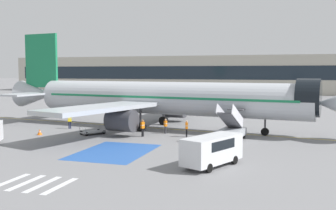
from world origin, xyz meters
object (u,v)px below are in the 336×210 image
(fuel_tanker, at_px, (159,100))
(service_van_1, at_px, (212,148))
(ground_crew_1, at_px, (187,127))
(baggage_cart, at_px, (93,132))
(traffic_cone_0, at_px, (40,132))
(terminal_building, at_px, (213,74))
(boarding_stairs_forward, at_px, (230,131))
(ground_crew_2, at_px, (143,127))
(airliner, at_px, (160,98))
(ground_crew_3, at_px, (166,125))
(ground_crew_0, at_px, (70,120))

(fuel_tanker, height_order, service_van_1, fuel_tanker)
(ground_crew_1, bearing_deg, baggage_cart, 74.92)
(ground_crew_1, height_order, traffic_cone_0, ground_crew_1)
(ground_crew_1, bearing_deg, service_van_1, 179.89)
(baggage_cart, distance_m, terminal_building, 87.25)
(boarding_stairs_forward, height_order, ground_crew_1, boarding_stairs_forward)
(boarding_stairs_forward, xyz_separation_m, traffic_cone_0, (-20.26, -2.66, -0.66))
(service_van_1, distance_m, traffic_cone_0, 22.26)
(service_van_1, bearing_deg, traffic_cone_0, 1.61)
(ground_crew_1, distance_m, ground_crew_2, 4.64)
(airliner, bearing_deg, ground_crew_2, 9.15)
(ground_crew_2, height_order, ground_crew_3, ground_crew_2)
(boarding_stairs_forward, relative_size, service_van_1, 0.97)
(airliner, height_order, ground_crew_2, airliner)
(ground_crew_3, bearing_deg, ground_crew_0, -78.32)
(airliner, xyz_separation_m, terminal_building, (-8.84, 80.61, 2.20))
(baggage_cart, relative_size, ground_crew_1, 1.71)
(ground_crew_0, bearing_deg, ground_crew_2, -57.39)
(service_van_1, height_order, ground_crew_0, service_van_1)
(service_van_1, bearing_deg, ground_crew_2, -24.58)
(ground_crew_3, bearing_deg, terminal_building, -160.84)
(service_van_1, bearing_deg, terminal_building, -55.39)
(service_van_1, relative_size, baggage_cart, 1.88)
(service_van_1, xyz_separation_m, baggage_cart, (-15.26, 10.49, -1.07))
(service_van_1, bearing_deg, airliner, -36.39)
(traffic_cone_0, bearing_deg, fuel_tanker, 82.70)
(ground_crew_0, relative_size, ground_crew_1, 1.01)
(ground_crew_2, height_order, traffic_cone_0, ground_crew_2)
(ground_crew_0, bearing_deg, ground_crew_3, -42.82)
(ground_crew_3, distance_m, traffic_cone_0, 13.72)
(baggage_cart, xyz_separation_m, ground_crew_0, (-4.68, 2.99, 0.77))
(ground_crew_2, xyz_separation_m, terminal_building, (-8.99, 86.78, 4.83))
(boarding_stairs_forward, height_order, traffic_cone_0, boarding_stairs_forward)
(fuel_tanker, bearing_deg, boarding_stairs_forward, -150.21)
(ground_crew_3, relative_size, traffic_cone_0, 2.67)
(ground_crew_2, bearing_deg, terminal_building, 26.12)
(terminal_building, bearing_deg, ground_crew_3, -82.77)
(airliner, bearing_deg, traffic_cone_0, -44.52)
(traffic_cone_0, bearing_deg, terminal_building, 88.65)
(service_van_1, height_order, ground_crew_2, service_van_1)
(service_van_1, xyz_separation_m, ground_crew_3, (-7.82, 13.43, -0.39))
(boarding_stairs_forward, xyz_separation_m, ground_crew_0, (-19.62, 2.40, 0.06))
(airliner, relative_size, traffic_cone_0, 72.28)
(service_van_1, xyz_separation_m, traffic_cone_0, (-20.58, 8.42, -1.02))
(airliner, xyz_separation_m, service_van_1, (9.65, -16.88, -2.35))
(airliner, bearing_deg, terminal_building, -165.99)
(ground_crew_3, distance_m, terminal_building, 84.88)
(ground_crew_0, bearing_deg, boarding_stairs_forward, -49.54)
(airliner, xyz_separation_m, fuel_tanker, (-7.17, 20.90, -1.91))
(airliner, relative_size, ground_crew_3, 27.03)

